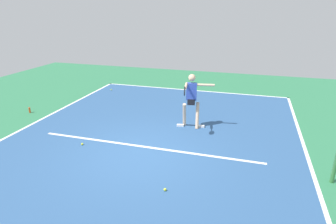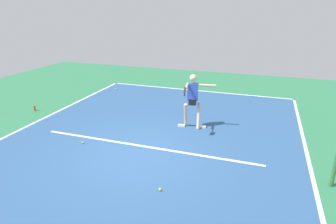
{
  "view_description": "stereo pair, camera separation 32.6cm",
  "coord_description": "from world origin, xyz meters",
  "px_view_note": "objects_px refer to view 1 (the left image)",
  "views": [
    {
      "loc": [
        -2.78,
        6.6,
        3.87
      ],
      "look_at": [
        -0.47,
        -1.15,
        0.9
      ],
      "focal_mm": 30.51,
      "sensor_mm": 36.0,
      "label": 1
    },
    {
      "loc": [
        -3.09,
        6.5,
        3.87
      ],
      "look_at": [
        -0.47,
        -1.15,
        0.9
      ],
      "focal_mm": 30.51,
      "sensor_mm": 36.0,
      "label": 2
    }
  ],
  "objects_px": {
    "water_bottle": "(30,110)",
    "net_post": "(336,162)",
    "tennis_player": "(192,97)",
    "tennis_ball_near_player": "(82,144)",
    "tennis_ball_near_service_line": "(165,190)",
    "tennis_ball_by_baseline": "(111,90)"
  },
  "relations": [
    {
      "from": "tennis_ball_near_player",
      "to": "water_bottle",
      "type": "bearing_deg",
      "value": -27.95
    },
    {
      "from": "tennis_ball_near_service_line",
      "to": "water_bottle",
      "type": "distance_m",
      "value": 7.35
    },
    {
      "from": "net_post",
      "to": "water_bottle",
      "type": "bearing_deg",
      "value": -10.43
    },
    {
      "from": "water_bottle",
      "to": "net_post",
      "type": "bearing_deg",
      "value": 169.57
    },
    {
      "from": "tennis_player",
      "to": "tennis_ball_near_player",
      "type": "height_order",
      "value": "tennis_player"
    },
    {
      "from": "tennis_ball_near_player",
      "to": "tennis_ball_near_service_line",
      "type": "xyz_separation_m",
      "value": [
        -3.05,
        1.46,
        0.0
      ]
    },
    {
      "from": "tennis_player",
      "to": "tennis_ball_near_service_line",
      "type": "distance_m",
      "value": 3.87
    },
    {
      "from": "net_post",
      "to": "tennis_ball_near_service_line",
      "type": "relative_size",
      "value": 16.21
    },
    {
      "from": "net_post",
      "to": "tennis_ball_near_service_line",
      "type": "xyz_separation_m",
      "value": [
        3.66,
        1.44,
        -0.5
      ]
    },
    {
      "from": "tennis_ball_by_baseline",
      "to": "tennis_ball_near_service_line",
      "type": "relative_size",
      "value": 1.0
    },
    {
      "from": "net_post",
      "to": "tennis_ball_by_baseline",
      "type": "distance_m",
      "value": 10.39
    },
    {
      "from": "net_post",
      "to": "tennis_player",
      "type": "relative_size",
      "value": 0.57
    },
    {
      "from": "tennis_ball_by_baseline",
      "to": "tennis_ball_near_service_line",
      "type": "xyz_separation_m",
      "value": [
        -5.01,
        7.14,
        0.0
      ]
    },
    {
      "from": "tennis_ball_near_service_line",
      "to": "tennis_player",
      "type": "bearing_deg",
      "value": -86.52
    },
    {
      "from": "tennis_player",
      "to": "tennis_ball_near_player",
      "type": "bearing_deg",
      "value": 29.28
    },
    {
      "from": "net_post",
      "to": "tennis_player",
      "type": "height_order",
      "value": "tennis_player"
    },
    {
      "from": "tennis_player",
      "to": "tennis_ball_near_service_line",
      "type": "xyz_separation_m",
      "value": [
        -0.23,
        3.72,
        -1.04
      ]
    },
    {
      "from": "net_post",
      "to": "tennis_ball_by_baseline",
      "type": "xyz_separation_m",
      "value": [
        8.67,
        -5.7,
        -0.5
      ]
    },
    {
      "from": "tennis_ball_near_service_line",
      "to": "water_bottle",
      "type": "xyz_separation_m",
      "value": [
        6.56,
        -3.32,
        0.08
      ]
    },
    {
      "from": "water_bottle",
      "to": "tennis_ball_by_baseline",
      "type": "bearing_deg",
      "value": -112.1
    },
    {
      "from": "tennis_ball_near_player",
      "to": "net_post",
      "type": "bearing_deg",
      "value": 179.87
    },
    {
      "from": "net_post",
      "to": "water_bottle",
      "type": "relative_size",
      "value": 4.86
    }
  ]
}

